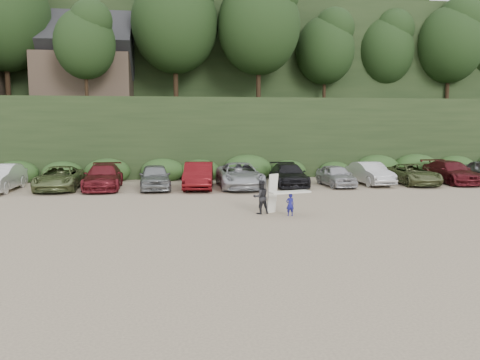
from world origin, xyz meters
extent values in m
plane|color=tan|center=(0.00, 0.00, 0.00)|extent=(120.00, 120.00, 0.00)
cube|color=black|center=(0.00, 22.00, 3.00)|extent=(80.00, 14.00, 6.00)
cube|color=black|center=(0.00, 40.00, 8.00)|extent=(90.00, 30.00, 16.00)
ellipsoid|color=black|center=(0.00, 22.00, 11.00)|extent=(66.00, 12.00, 10.00)
cube|color=#2B491E|center=(-0.55, 14.50, 0.60)|extent=(46.20, 2.00, 1.20)
cube|color=brown|center=(-12.00, 24.00, 8.00)|extent=(8.00, 6.00, 4.00)
imported|color=silver|center=(-14.60, 9.96, 0.81)|extent=(1.74, 4.94, 1.63)
imported|color=#5E6C3E|center=(-11.23, 10.19, 0.72)|extent=(2.57, 5.27, 1.44)
imported|color=maroon|center=(-8.59, 10.16, 0.77)|extent=(2.40, 5.40, 1.54)
imported|color=gray|center=(-5.41, 9.67, 0.78)|extent=(2.15, 4.70, 1.56)
imported|color=#610E12|center=(-2.72, 9.70, 0.82)|extent=(2.15, 5.12, 1.64)
imported|color=#AFB0B6|center=(-0.14, 9.65, 0.80)|extent=(2.71, 5.76, 1.59)
imported|color=black|center=(3.15, 10.20, 0.72)|extent=(2.16, 5.04, 1.45)
imported|color=#AAAAAF|center=(6.18, 9.69, 0.70)|extent=(1.85, 4.17, 1.40)
imported|color=beige|center=(8.72, 10.24, 0.75)|extent=(1.91, 4.64, 1.49)
imported|color=#545D35|center=(11.61, 9.95, 0.68)|extent=(2.29, 4.91, 1.36)
imported|color=#511218|center=(14.52, 10.23, 0.76)|extent=(2.14, 5.22, 1.51)
imported|color=navy|center=(0.91, 0.33, 0.50)|extent=(0.38, 0.27, 0.99)
cube|color=silver|center=(0.91, 0.33, 1.05)|extent=(1.88, 0.91, 0.07)
imported|color=black|center=(-0.28, 0.96, 0.76)|extent=(0.84, 0.72, 1.52)
cube|color=silver|center=(0.26, 1.08, 0.89)|extent=(0.56, 0.49, 1.79)
camera|label=1|loc=(-3.84, -19.46, 3.99)|focal=35.00mm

